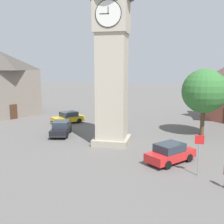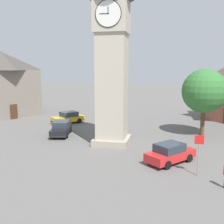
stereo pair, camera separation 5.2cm
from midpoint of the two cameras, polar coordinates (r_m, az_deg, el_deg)
name	(u,v)px [view 2 (the right image)]	position (r m, az deg, el deg)	size (l,w,h in m)	color
ground_plane	(112,143)	(25.55, 0.06, -6.79)	(200.00, 200.00, 0.00)	#605E5B
clock_tower	(112,26)	(24.78, 0.06, 18.14)	(3.99, 3.99, 18.70)	#A59C89
car_blue_kerb	(170,153)	(20.81, 12.61, -8.69)	(3.98, 4.22, 1.53)	red
car_silver_kerb	(61,128)	(28.86, -10.93, -3.49)	(2.54, 4.40, 1.53)	black
car_red_corner	(68,118)	(34.87, -9.44, -1.19)	(4.04, 4.18, 1.53)	gold
tree	(204,91)	(29.34, 19.45, 4.26)	(4.67, 4.67, 7.11)	brown
building_terrace_right	(2,84)	(42.05, -22.83, 5.71)	(10.43, 11.80, 9.61)	slate
lamp_post	(125,96)	(33.09, 2.93, 3.57)	(0.36, 0.36, 5.69)	black
road_sign	(199,149)	(18.55, 18.43, -7.53)	(0.60, 0.07, 2.80)	gray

